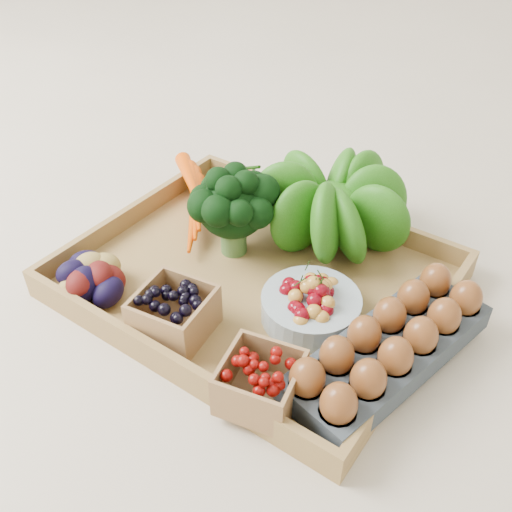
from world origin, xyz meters
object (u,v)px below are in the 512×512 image
Objects in this scene: tray at (256,282)px; broccoli at (233,223)px; cherry_bowl at (311,307)px; egg_carton at (389,352)px.

tray is 3.83× the size of broccoli.
cherry_bowl is 0.13m from egg_carton.
tray is 0.25m from egg_carton.
tray is 3.80× the size of cherry_bowl.
egg_carton is (0.13, -0.01, -0.00)m from cherry_bowl.
tray is at bearing -176.24° from egg_carton.
cherry_bowl is (0.11, -0.02, 0.03)m from tray.
egg_carton is (0.32, -0.08, -0.04)m from broccoli.
egg_carton is at bearing -13.47° from broccoli.
cherry_bowl is at bearing -12.07° from tray.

